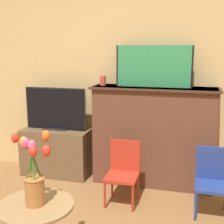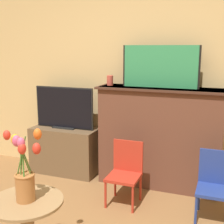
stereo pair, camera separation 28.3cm
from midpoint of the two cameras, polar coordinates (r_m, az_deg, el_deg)
wall_back at (r=3.78m, az=8.38°, el=7.80°), size 8.00×0.06×2.70m
fireplace_mantel at (r=3.67m, az=10.89°, el=-4.44°), size 1.45×0.40×1.16m
painting at (r=3.54m, az=11.12°, el=8.14°), size 0.86×0.03×0.47m
mantel_candle at (r=3.69m, az=1.82°, el=5.78°), size 0.07×0.07×0.12m
tv_stand at (r=4.09m, az=-6.59°, el=-6.96°), size 0.85×0.40×0.59m
tv_monitor at (r=3.95m, az=-6.74°, el=0.64°), size 0.79×0.12×0.53m
chair_red at (r=3.30m, az=4.97°, el=-10.50°), size 0.32×0.32×0.65m
chair_blue at (r=3.21m, az=20.81°, el=-12.00°), size 0.32×0.32×0.65m
side_table at (r=2.44m, az=-11.84°, el=-19.51°), size 0.53×0.53×0.54m
vase_tulips at (r=2.27m, az=-12.23°, el=-10.80°), size 0.25×0.25×0.50m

